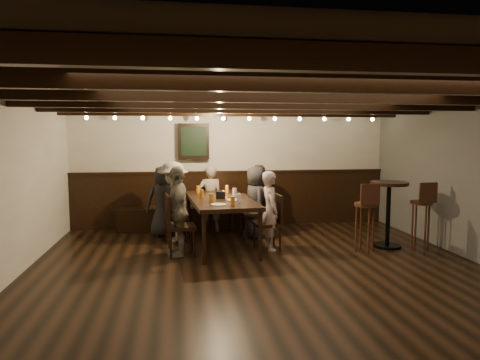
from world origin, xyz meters
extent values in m
plane|color=black|center=(0.00, 0.00, 0.00)|extent=(7.00, 7.00, 0.00)
plane|color=black|center=(0.00, 0.00, 2.40)|extent=(7.00, 7.00, 0.00)
plane|color=beige|center=(0.00, 3.50, 1.20)|extent=(6.50, 0.00, 6.50)
cube|color=black|center=(0.00, 3.46, 0.55)|extent=(6.50, 0.08, 1.10)
cube|color=black|center=(-0.80, 3.20, 0.23)|extent=(3.00, 0.45, 0.45)
cube|color=black|center=(-0.80, 3.40, 1.75)|extent=(0.62, 0.12, 0.72)
cube|color=black|center=(-0.80, 3.33, 1.75)|extent=(0.50, 0.02, 0.58)
cube|color=black|center=(0.00, -2.90, 2.31)|extent=(6.50, 0.10, 0.16)
cube|color=black|center=(0.00, -1.74, 2.31)|extent=(6.50, 0.10, 0.16)
cube|color=black|center=(0.00, -0.58, 2.31)|extent=(6.50, 0.10, 0.16)
cube|color=black|center=(0.00, 0.58, 2.31)|extent=(6.50, 0.10, 0.16)
cube|color=black|center=(0.00, 1.74, 2.31)|extent=(6.50, 0.10, 0.16)
cube|color=black|center=(0.00, 2.90, 2.31)|extent=(6.50, 0.10, 0.16)
sphere|color=#FFE099|center=(-2.75, 2.88, 2.19)|extent=(0.07, 0.07, 0.07)
sphere|color=#FFE099|center=(-1.38, 2.88, 2.19)|extent=(0.07, 0.07, 0.07)
sphere|color=#FFE099|center=(0.00, 2.88, 2.19)|extent=(0.07, 0.07, 0.07)
sphere|color=#FFE099|center=(1.38, 2.88, 2.19)|extent=(0.07, 0.07, 0.07)
sphere|color=#FFE099|center=(2.75, 2.88, 2.19)|extent=(0.07, 0.07, 0.07)
cube|color=black|center=(-0.42, 1.86, 0.78)|extent=(1.15, 2.25, 0.07)
cylinder|color=black|center=(-0.76, 0.80, 0.38)|extent=(0.07, 0.07, 0.75)
cylinder|color=black|center=(-0.93, 2.84, 0.38)|extent=(0.07, 0.07, 0.75)
cylinder|color=black|center=(0.08, 0.87, 0.38)|extent=(0.07, 0.07, 0.75)
cylinder|color=black|center=(-0.08, 2.91, 0.38)|extent=(0.07, 0.07, 0.75)
cube|color=black|center=(-1.16, 2.25, 0.42)|extent=(0.44, 0.44, 0.05)
cube|color=black|center=(-1.34, 2.23, 0.67)|extent=(0.07, 0.41, 0.44)
cube|color=black|center=(-1.08, 1.35, 0.45)|extent=(0.47, 0.47, 0.05)
cube|color=black|center=(-1.28, 1.33, 0.71)|extent=(0.08, 0.44, 0.48)
cube|color=black|center=(0.24, 2.36, 0.45)|extent=(0.46, 0.46, 0.05)
cube|color=black|center=(0.43, 2.38, 0.71)|extent=(0.08, 0.43, 0.47)
cube|color=black|center=(0.31, 1.46, 0.43)|extent=(0.45, 0.45, 0.05)
cube|color=black|center=(0.50, 1.48, 0.68)|extent=(0.07, 0.42, 0.45)
imported|color=#252427|center=(-1.39, 2.68, 0.66)|extent=(0.68, 0.47, 1.32)
imported|color=gray|center=(-0.51, 2.90, 0.65)|extent=(0.50, 0.35, 1.30)
imported|color=#58221E|center=(0.40, 2.83, 0.65)|extent=(0.67, 0.54, 1.30)
imported|color=gray|center=(-1.21, 2.24, 0.71)|extent=(0.60, 0.96, 1.42)
imported|color=gray|center=(-1.13, 1.34, 0.70)|extent=(0.41, 0.85, 1.40)
imported|color=#2B2C2E|center=(0.29, 2.37, 0.66)|extent=(0.47, 0.67, 1.32)
imported|color=#B9A39D|center=(0.36, 1.47, 0.65)|extent=(0.35, 0.50, 1.30)
cylinder|color=#BF7219|center=(-0.76, 2.53, 0.89)|extent=(0.07, 0.07, 0.14)
cylinder|color=#BF7219|center=(-0.23, 2.52, 0.89)|extent=(0.07, 0.07, 0.14)
cylinder|color=#BF7219|center=(-0.73, 1.93, 0.89)|extent=(0.07, 0.07, 0.14)
cylinder|color=silver|center=(-0.14, 2.08, 0.89)|extent=(0.07, 0.07, 0.14)
cylinder|color=#BF7219|center=(-0.61, 1.39, 0.89)|extent=(0.07, 0.07, 0.14)
cylinder|color=silver|center=(-0.18, 1.32, 0.89)|extent=(0.07, 0.07, 0.14)
cylinder|color=#BF7219|center=(-0.31, 1.06, 0.89)|extent=(0.07, 0.07, 0.14)
cylinder|color=white|center=(-0.51, 1.15, 0.82)|extent=(0.24, 0.24, 0.01)
cylinder|color=white|center=(-0.22, 1.57, 0.82)|extent=(0.24, 0.24, 0.01)
cube|color=black|center=(-0.42, 1.81, 0.88)|extent=(0.15, 0.10, 0.12)
cylinder|color=beige|center=(-0.33, 2.16, 0.84)|extent=(0.05, 0.05, 0.05)
cylinder|color=black|center=(2.35, 1.34, 0.02)|extent=(0.46, 0.46, 0.04)
cylinder|color=black|center=(2.35, 1.34, 0.54)|extent=(0.07, 0.07, 1.04)
cylinder|color=black|center=(2.35, 1.34, 1.08)|extent=(0.62, 0.62, 0.05)
cylinder|color=#331B10|center=(1.85, 1.14, 0.77)|extent=(0.35, 0.35, 0.05)
cube|color=#331B10|center=(1.85, 0.97, 0.95)|extent=(0.31, 0.04, 0.33)
cylinder|color=#331B10|center=(2.85, 1.19, 0.77)|extent=(0.35, 0.35, 0.05)
cube|color=#331B10|center=(2.86, 1.02, 0.95)|extent=(0.31, 0.05, 0.33)
camera|label=1|loc=(-1.12, -5.27, 1.87)|focal=32.00mm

